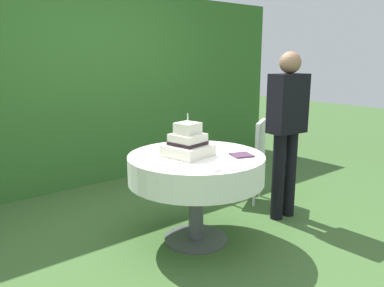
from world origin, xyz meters
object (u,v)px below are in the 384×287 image
cake_table (196,169)px  garden_chair (251,153)px  serving_plate_near (214,169)px  napkin_stack (242,155)px  serving_plate_far (155,149)px  standing_person (287,124)px  wedding_cake (188,144)px

cake_table → garden_chair: bearing=18.6°
serving_plate_near → napkin_stack: 0.47m
garden_chair → serving_plate_near: bearing=-148.2°
serving_plate_near → napkin_stack: bearing=18.8°
serving_plate_far → standing_person: 1.26m
wedding_cake → standing_person: (1.05, -0.18, 0.07)m
serving_plate_far → garden_chair: bearing=-0.6°
serving_plate_near → standing_person: (1.16, 0.25, 0.16)m
serving_plate_far → napkin_stack: 0.76m
serving_plate_far → garden_chair: (1.22, -0.01, -0.22)m
napkin_stack → garden_chair: 1.04m
wedding_cake → garden_chair: 1.23m
wedding_cake → napkin_stack: size_ratio=2.44×
serving_plate_near → cake_table: bearing=66.6°
serving_plate_near → serving_plate_far: 0.78m
serving_plate_near → serving_plate_far: (0.02, 0.78, 0.00)m
wedding_cake → standing_person: bearing=-10.0°
cake_table → serving_plate_near: bearing=-113.4°
garden_chair → wedding_cake: bearing=-163.6°
serving_plate_far → garden_chair: size_ratio=0.14×
napkin_stack → garden_chair: size_ratio=0.18×
cake_table → serving_plate_far: bearing=112.6°
wedding_cake → cake_table: bearing=-20.6°
cake_table → serving_plate_far: serving_plate_far is taller
garden_chair → standing_person: standing_person is taller
serving_plate_near → napkin_stack: (0.44, 0.15, 0.00)m
serving_plate_near → garden_chair: 1.48m
cake_table → serving_plate_near: serving_plate_near is taller
garden_chair → napkin_stack: bearing=-142.3°
wedding_cake → serving_plate_far: 0.37m
wedding_cake → napkin_stack: wedding_cake is taller
cake_table → wedding_cake: 0.24m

